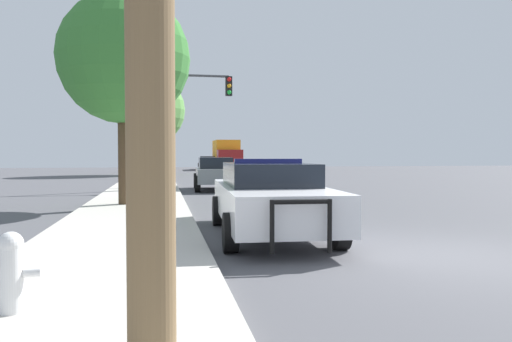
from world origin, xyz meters
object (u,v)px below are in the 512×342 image
at_px(traffic_light, 188,106).
at_px(fire_hydrant, 11,270).
at_px(tree_sidewalk_near, 124,59).
at_px(box_truck, 227,154).
at_px(tree_sidewalk_far, 150,110).
at_px(car_background_distant, 208,162).
at_px(car_background_midblock, 215,173).
at_px(car_background_oncoming, 280,170).
at_px(police_car, 270,197).

bearing_deg(traffic_light, fire_hydrant, -98.18).
height_order(traffic_light, tree_sidewalk_near, tree_sidewalk_near).
distance_m(box_truck, tree_sidewalk_near, 36.34).
relative_size(traffic_light, tree_sidewalk_near, 0.84).
bearing_deg(traffic_light, tree_sidewalk_far, 97.17).
height_order(traffic_light, car_background_distant, traffic_light).
xyz_separation_m(car_background_midblock, car_background_oncoming, (4.37, 5.70, -0.09)).
bearing_deg(car_background_midblock, police_car, -88.45).
relative_size(car_background_midblock, car_background_oncoming, 0.95).
bearing_deg(tree_sidewalk_far, car_background_oncoming, -57.04).
xyz_separation_m(car_background_distant, box_truck, (1.79, -1.65, 0.87)).
distance_m(traffic_light, car_background_distant, 29.56).
height_order(police_car, car_background_distant, police_car).
xyz_separation_m(traffic_light, car_background_midblock, (1.15, -0.88, -3.05)).
bearing_deg(police_car, car_background_midblock, -88.35).
bearing_deg(tree_sidewalk_near, traffic_light, 73.83).
bearing_deg(tree_sidewalk_near, tree_sidewalk_far, 89.52).
bearing_deg(traffic_light, tree_sidewalk_near, -106.17).
bearing_deg(traffic_light, car_background_oncoming, 41.16).
bearing_deg(box_truck, car_background_distant, -41.70).
relative_size(car_background_oncoming, box_truck, 0.65).
bearing_deg(police_car, tree_sidewalk_far, -81.57).
distance_m(box_truck, tree_sidewalk_far, 13.71).
relative_size(traffic_light, box_truck, 0.78).
height_order(car_background_distant, box_truck, box_truck).
bearing_deg(police_car, traffic_light, -83.42).
height_order(police_car, car_background_oncoming, police_car).
bearing_deg(tree_sidewalk_far, tree_sidewalk_near, -90.48).
bearing_deg(fire_hydrant, box_truck, 80.11).
height_order(traffic_light, car_background_oncoming, traffic_light).
height_order(car_background_distant, tree_sidewalk_far, tree_sidewalk_far).
xyz_separation_m(police_car, traffic_light, (-0.90, 13.53, 3.06)).
bearing_deg(fire_hydrant, traffic_light, 81.82).
xyz_separation_m(box_truck, tree_sidewalk_far, (-7.44, -11.00, 3.43)).
bearing_deg(car_background_midblock, tree_sidewalk_far, 103.17).
bearing_deg(fire_hydrant, car_background_distant, 82.57).
bearing_deg(tree_sidewalk_far, box_truck, 55.92).
distance_m(traffic_light, tree_sidewalk_far, 16.71).
bearing_deg(fire_hydrant, car_background_oncoming, 70.56).
bearing_deg(box_truck, traffic_light, 79.92).
bearing_deg(car_background_distant, car_background_midblock, -91.09).
xyz_separation_m(box_truck, tree_sidewalk_near, (-7.64, -35.42, 2.82)).
bearing_deg(fire_hydrant, car_background_midblock, 77.75).
xyz_separation_m(police_car, box_truck, (4.46, 41.06, 0.85)).
xyz_separation_m(car_background_oncoming, tree_sidewalk_near, (-7.80, -12.70, 3.76)).
xyz_separation_m(police_car, car_background_distant, (2.66, 42.71, -0.03)).
bearing_deg(car_background_oncoming, police_car, 75.31).
relative_size(box_truck, tree_sidewalk_near, 1.07).
distance_m(fire_hydrant, car_background_distant, 47.81).
xyz_separation_m(car_background_distant, car_background_midblock, (-2.42, -30.06, 0.03)).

